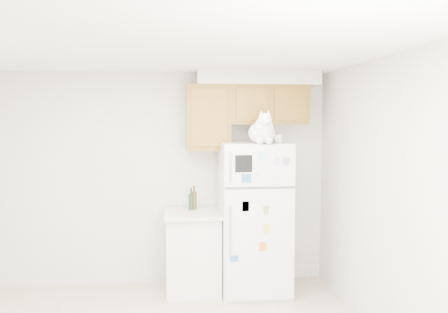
{
  "coord_description": "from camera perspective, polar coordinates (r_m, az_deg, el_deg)",
  "views": [
    {
      "loc": [
        0.09,
        -3.6,
        1.98
      ],
      "look_at": [
        0.65,
        1.55,
        1.55
      ],
      "focal_mm": 38.0,
      "sensor_mm": 36.0,
      "label": 1
    }
  ],
  "objects": [
    {
      "name": "storage_box_back",
      "position": [
        5.49,
        5.01,
        2.32
      ],
      "size": [
        0.22,
        0.19,
        0.1
      ],
      "primitive_type": "cube",
      "rotation": [
        0.0,
        0.0,
        -0.39
      ],
      "color": "white",
      "rests_on": "refrigerator"
    },
    {
      "name": "room_shell",
      "position": [
        3.85,
        -5.75,
        0.16
      ],
      "size": [
        3.84,
        4.04,
        2.52
      ],
      "color": "beige",
      "rests_on": "ground_plane"
    },
    {
      "name": "bottle_amber",
      "position": [
        5.48,
        -3.62,
        -4.93
      ],
      "size": [
        0.07,
        0.07,
        0.28
      ],
      "primitive_type": null,
      "color": "#593814",
      "rests_on": "base_counter"
    },
    {
      "name": "base_counter",
      "position": [
        5.49,
        -3.75,
        -11.3
      ],
      "size": [
        0.64,
        0.64,
        0.92
      ],
      "color": "white",
      "rests_on": "ground_plane"
    },
    {
      "name": "refrigerator",
      "position": [
        5.4,
        3.66,
        -7.33
      ],
      "size": [
        0.76,
        0.78,
        1.7
      ],
      "color": "white",
      "rests_on": "ground_plane"
    },
    {
      "name": "bottle_green",
      "position": [
        5.46,
        -3.98,
        -5.09
      ],
      "size": [
        0.06,
        0.06,
        0.26
      ],
      "primitive_type": null,
      "color": "#19381E",
      "rests_on": "base_counter"
    },
    {
      "name": "storage_box_front",
      "position": [
        5.25,
        6.16,
        2.15
      ],
      "size": [
        0.18,
        0.15,
        0.09
      ],
      "primitive_type": "cube",
      "rotation": [
        0.0,
        0.0,
        -0.33
      ],
      "color": "white",
      "rests_on": "refrigerator"
    },
    {
      "name": "cat",
      "position": [
        5.03,
        4.67,
        3.06
      ],
      "size": [
        0.35,
        0.51,
        0.36
      ],
      "color": "white",
      "rests_on": "refrigerator"
    }
  ]
}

